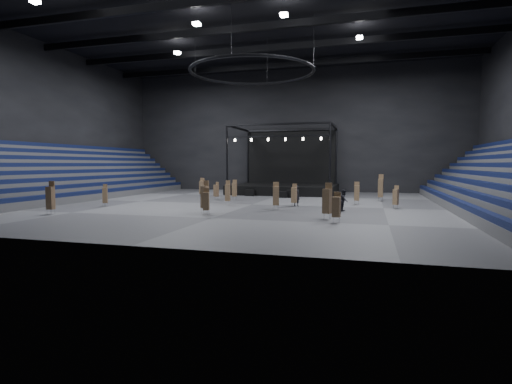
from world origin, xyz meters
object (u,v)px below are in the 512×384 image
(chair_stack_1, at_px, (396,197))
(man_center, at_px, (296,196))
(chair_stack_4, at_px, (336,206))
(stage, at_px, (285,183))
(chair_stack_13, at_px, (206,201))
(chair_stack_0, at_px, (202,187))
(chair_stack_5, at_px, (51,197))
(chair_stack_9, at_px, (381,188))
(crew_member, at_px, (344,200))
(flight_case_right, at_px, (292,194))
(chair_stack_6, at_px, (357,193))
(chair_stack_14, at_px, (105,195))
(flight_case_mid, at_px, (283,195))
(chair_stack_11, at_px, (327,200))
(chair_stack_8, at_px, (205,196))
(chair_stack_7, at_px, (216,190))
(chair_stack_3, at_px, (294,195))
(chair_stack_10, at_px, (276,195))
(flight_case_left, at_px, (250,193))
(chair_stack_12, at_px, (228,192))
(chair_stack_2, at_px, (234,189))

(chair_stack_1, xyz_separation_m, man_center, (-9.02, -0.25, -0.10))
(man_center, bearing_deg, chair_stack_4, 131.97)
(stage, bearing_deg, chair_stack_13, -92.66)
(chair_stack_0, relative_size, man_center, 1.18)
(chair_stack_5, distance_m, chair_stack_13, 12.44)
(chair_stack_9, xyz_separation_m, crew_member, (-3.25, -10.58, -0.55))
(flight_case_right, xyz_separation_m, chair_stack_6, (7.66, -6.39, 0.75))
(chair_stack_14, relative_size, crew_member, 1.14)
(flight_case_mid, xyz_separation_m, chair_stack_11, (7.01, -17.60, 1.02))
(flight_case_mid, distance_m, chair_stack_8, 16.73)
(flight_case_mid, bearing_deg, chair_stack_8, -100.48)
(chair_stack_6, xyz_separation_m, chair_stack_7, (-15.41, 1.35, -0.14))
(chair_stack_4, distance_m, crew_member, 7.17)
(chair_stack_3, height_order, chair_stack_14, chair_stack_3)
(chair_stack_10, bearing_deg, man_center, 61.59)
(flight_case_left, height_order, chair_stack_7, chair_stack_7)
(chair_stack_13, bearing_deg, chair_stack_5, -179.48)
(flight_case_mid, bearing_deg, chair_stack_0, -165.97)
(flight_case_left, bearing_deg, chair_stack_7, -108.43)
(chair_stack_14, bearing_deg, chair_stack_4, -37.34)
(chair_stack_0, distance_m, chair_stack_8, 15.45)
(chair_stack_13, relative_size, chair_stack_14, 1.01)
(chair_stack_3, distance_m, chair_stack_8, 9.20)
(chair_stack_7, relative_size, man_center, 1.01)
(flight_case_mid, xyz_separation_m, chair_stack_0, (-9.44, -2.36, 0.88))
(chair_stack_1, distance_m, chair_stack_13, 17.14)
(flight_case_left, xyz_separation_m, chair_stack_13, (2.12, -19.04, 0.73))
(crew_member, bearing_deg, flight_case_mid, 44.33)
(chair_stack_9, height_order, chair_stack_14, chair_stack_9)
(chair_stack_3, height_order, chair_stack_4, chair_stack_3)
(flight_case_right, relative_size, chair_stack_9, 0.47)
(stage, xyz_separation_m, flight_case_left, (-3.29, -6.06, -1.05))
(chair_stack_11, height_order, chair_stack_12, chair_stack_11)
(chair_stack_2, bearing_deg, chair_stack_9, 4.48)
(chair_stack_12, xyz_separation_m, chair_stack_14, (-10.69, -4.63, -0.15))
(chair_stack_7, xyz_separation_m, chair_stack_12, (3.14, -4.86, 0.18))
(chair_stack_5, relative_size, chair_stack_8, 1.00)
(chair_stack_7, relative_size, crew_member, 1.08)
(chair_stack_9, distance_m, chair_stack_14, 28.39)
(flight_case_mid, bearing_deg, chair_stack_9, -7.22)
(chair_stack_5, bearing_deg, flight_case_left, 58.57)
(flight_case_right, distance_m, chair_stack_2, 7.46)
(chair_stack_11, bearing_deg, chair_stack_4, -44.62)
(stage, height_order, chair_stack_6, stage)
(flight_case_mid, height_order, chair_stack_1, chair_stack_1)
(chair_stack_8, bearing_deg, chair_stack_3, 60.66)
(chair_stack_9, xyz_separation_m, chair_stack_13, (-13.58, -16.11, -0.36))
(flight_case_left, relative_size, chair_stack_1, 0.57)
(chair_stack_2, relative_size, chair_stack_9, 0.78)
(chair_stack_0, distance_m, chair_stack_2, 5.30)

